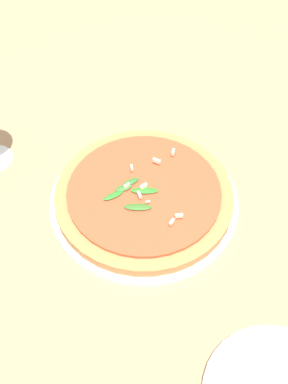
{
  "coord_description": "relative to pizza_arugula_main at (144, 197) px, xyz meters",
  "views": [
    {
      "loc": [
        0.44,
        0.21,
        0.63
      ],
      "look_at": [
        0.01,
        -0.01,
        0.03
      ],
      "focal_mm": 42.0,
      "sensor_mm": 36.0,
      "label": 1
    }
  ],
  "objects": [
    {
      "name": "pizza_arugula_main",
      "position": [
        0.0,
        0.0,
        0.0
      ],
      "size": [
        0.33,
        0.33,
        0.05
      ],
      "color": "white",
      "rests_on": "ground_plane"
    },
    {
      "name": "ground_plane",
      "position": [
        -0.01,
        0.01,
        -0.02
      ],
      "size": [
        6.0,
        6.0,
        0.0
      ],
      "primitive_type": "plane",
      "color": "#9E7A56"
    }
  ]
}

